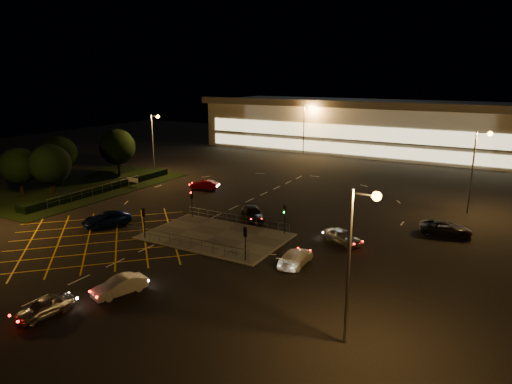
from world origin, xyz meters
The scene contains 26 objects.
ground centered at (0.00, 0.00, 0.00)m, with size 180.00×180.00×0.00m, color black.
pedestrian_island centered at (2.00, -2.00, 0.06)m, with size 14.00×9.00×0.12m, color #4C4944.
grass_verge centered at (-28.00, 6.00, 0.04)m, with size 18.00×30.00×0.08m, color black.
hedge centered at (-23.00, 6.00, 0.50)m, with size 2.00×26.00×1.00m, color black.
supermarket centered at (0.00, 61.95, 5.31)m, with size 72.00×26.50×10.50m.
streetlight_se centered at (20.44, -14.00, 6.56)m, with size 1.78×0.56×10.03m.
streetlight_nw centered at (-23.56, 18.00, 6.56)m, with size 1.78×0.56×10.03m.
streetlight_ne centered at (24.44, 20.00, 6.56)m, with size 1.78×0.56×10.03m.
streetlight_far_left centered at (-9.56, 48.00, 6.56)m, with size 1.78×0.56×10.03m.
signal_sw centered at (-4.00, -5.99, 2.37)m, with size 0.28×0.30×3.15m.
signal_se centered at (8.00, -5.99, 2.37)m, with size 0.28×0.30×3.15m.
signal_nw centered at (-4.00, 1.99, 2.37)m, with size 0.28×0.30×3.15m.
signal_ne centered at (8.00, 1.99, 2.37)m, with size 0.28×0.30×3.15m.
tree_a centered at (-30.00, -2.00, 4.33)m, with size 5.04×5.04×6.86m.
tree_b centered at (-32.00, 6.00, 4.64)m, with size 5.40×5.40×7.35m.
tree_c centered at (-28.00, 14.00, 4.95)m, with size 5.76×5.76×7.84m.
tree_d centered at (-34.00, 20.00, 4.02)m, with size 4.68×4.68×6.37m.
tree_e centered at (-26.00, 0.00, 4.64)m, with size 5.40×5.40×7.35m.
car_near_silver centered at (0.63, -21.07, 0.67)m, with size 1.57×3.91×1.33m, color #B8BBC0.
car_queue_white centered at (2.82, -16.15, 0.69)m, with size 1.46×4.18×1.38m, color #BDBDBD.
car_left_blue centered at (-10.79, -4.79, 0.74)m, with size 2.45×5.31×1.47m, color #0C1D4B.
car_far_dkgrey centered at (2.46, 5.00, 0.72)m, with size 2.02×4.97×1.44m, color black.
car_right_silver centered at (14.11, 2.70, 0.72)m, with size 1.70×4.23×1.44m, color #B0B2B8.
car_circ_red centered at (-10.90, 14.06, 0.67)m, with size 1.41×4.04×1.33m, color maroon.
car_east_grey centered at (22.72, 10.44, 0.72)m, with size 2.39×5.19×1.44m, color black.
car_approach_white centered at (12.22, -4.43, 0.70)m, with size 1.96×4.81×1.40m, color silver.
Camera 1 is at (27.62, -38.89, 16.41)m, focal length 32.00 mm.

